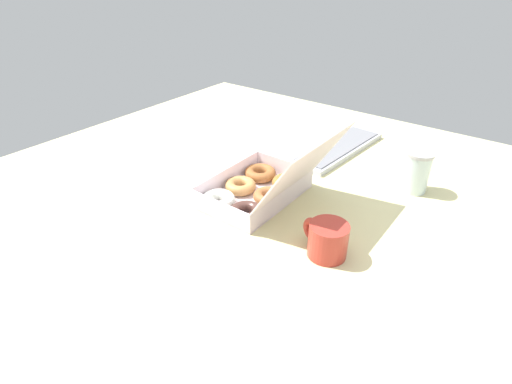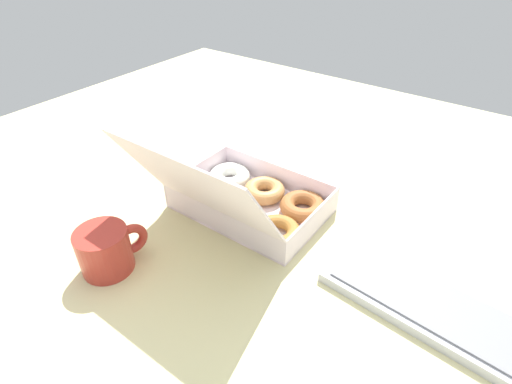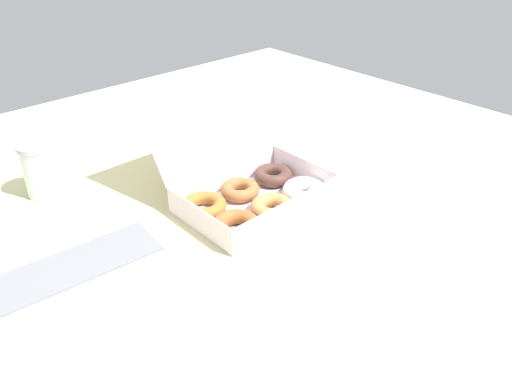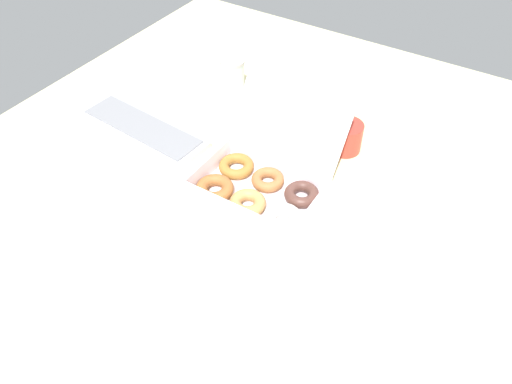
# 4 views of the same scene
# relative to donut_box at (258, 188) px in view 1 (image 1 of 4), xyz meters

# --- Properties ---
(ground_plane) EXTENTS (1.80, 1.80, 0.02)m
(ground_plane) POSITION_rel_donut_box_xyz_m (0.03, 0.02, -0.04)
(ground_plane) COLOR beige
(donut_box) EXTENTS (0.33, 0.34, 0.24)m
(donut_box) POSITION_rel_donut_box_xyz_m (0.00, 0.00, 0.00)
(donut_box) COLOR white
(donut_box) RESTS_ON ground_plane
(keyboard) EXTENTS (0.43, 0.16, 0.02)m
(keyboard) POSITION_rel_donut_box_xyz_m (-0.44, 0.04, -0.02)
(keyboard) COLOR #B9BBC4
(keyboard) RESTS_ON ground_plane
(coffee_mug) EXTENTS (0.09, 0.13, 0.08)m
(coffee_mug) POSITION_rel_donut_box_xyz_m (0.11, 0.28, 0.01)
(coffee_mug) COLOR #B13429
(coffee_mug) RESTS_ON ground_plane
(glass_jar) EXTENTS (0.08, 0.08, 0.13)m
(glass_jar) POSITION_rel_donut_box_xyz_m (-0.32, 0.35, 0.03)
(glass_jar) COLOR silver
(glass_jar) RESTS_ON ground_plane
(paper_napkin) EXTENTS (0.14, 0.13, 0.00)m
(paper_napkin) POSITION_rel_donut_box_xyz_m (-0.20, -0.24, -0.03)
(paper_napkin) COLOR white
(paper_napkin) RESTS_ON ground_plane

